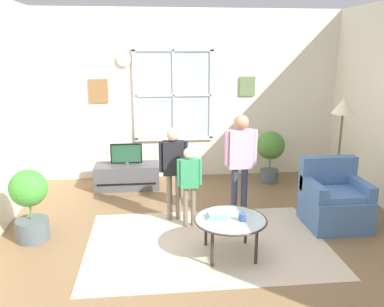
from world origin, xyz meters
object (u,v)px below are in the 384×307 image
person_pink_shirt (240,155)px  potted_plant_corner (30,201)px  tv_stand (127,176)px  cup (242,217)px  remote_near_books (242,215)px  floor_lamp (342,117)px  person_green_shirt (189,178)px  book_stack (217,216)px  person_black_shirt (173,163)px  coffee_table (230,221)px  armchair (334,201)px  potted_plant_by_window (270,150)px  television (126,154)px

person_pink_shirt → potted_plant_corner: person_pink_shirt is taller
tv_stand → cup: (1.39, -2.48, 0.27)m
remote_near_books → floor_lamp: 2.22m
tv_stand → person_pink_shirt: 2.26m
person_green_shirt → tv_stand: bearing=118.8°
book_stack → person_black_shirt: 1.13m
person_black_shirt → floor_lamp: size_ratio=0.79×
coffee_table → potted_plant_corner: 2.41m
armchair → coffee_table: bearing=-156.8°
remote_near_books → person_pink_shirt: size_ratio=0.10×
potted_plant_corner → person_black_shirt: bearing=13.5°
remote_near_books → potted_plant_by_window: 2.61m
coffee_table → person_pink_shirt: 1.14m
tv_stand → coffee_table: coffee_table is taller
armchair → potted_plant_by_window: (-0.33, 1.81, 0.25)m
tv_stand → person_black_shirt: 1.66m
person_black_shirt → potted_plant_corner: person_black_shirt is taller
coffee_table → book_stack: book_stack is taller
book_stack → potted_plant_corner: potted_plant_corner is taller
book_stack → person_black_shirt: person_black_shirt is taller
coffee_table → potted_plant_corner: potted_plant_corner is taller
television → book_stack: 2.63m
television → potted_plant_by_window: bearing=1.1°
potted_plant_by_window → floor_lamp: (0.62, -1.23, 0.77)m
person_pink_shirt → potted_plant_by_window: size_ratio=1.59×
book_stack → person_green_shirt: (-0.24, 0.75, 0.21)m
armchair → floor_lamp: size_ratio=0.54×
remote_near_books → floor_lamp: size_ratio=0.09×
tv_stand → potted_plant_corner: bearing=-120.4°
person_green_shirt → floor_lamp: (2.20, 0.43, 0.68)m
armchair → potted_plant_by_window: potted_plant_by_window is taller
cup → person_black_shirt: 1.34m
person_pink_shirt → cup: bearing=-100.9°
cup → person_pink_shirt: (0.20, 1.03, 0.43)m
armchair → cup: armchair is taller
person_black_shirt → armchair: bearing=-10.3°
potted_plant_by_window → person_pink_shirt: bearing=-120.5°
armchair → book_stack: (-1.67, -0.60, 0.13)m
tv_stand → coffee_table: size_ratio=1.28×
tv_stand → potted_plant_corner: 2.11m
tv_stand → person_black_shirt: (0.70, -1.38, 0.60)m
book_stack → person_pink_shirt: (0.46, 0.92, 0.45)m
armchair → remote_near_books: armchair is taller
potted_plant_corner → television: bearing=59.5°
television → potted_plant_by_window: size_ratio=0.57×
coffee_table → potted_plant_corner: bearing=165.3°
person_pink_shirt → person_black_shirt: bearing=175.9°
tv_stand → potted_plant_by_window: size_ratio=1.17×
television → floor_lamp: size_ratio=0.32×
person_green_shirt → potted_plant_corner: bearing=-174.5°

